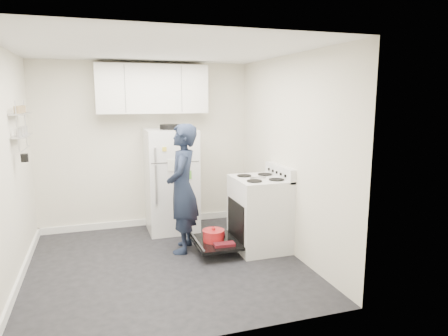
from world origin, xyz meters
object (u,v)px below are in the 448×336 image
object	(u,v)px
person	(183,189)
open_oven_door	(215,239)
electric_range	(258,214)
refrigerator	(171,180)

from	to	relation	value
person	open_oven_door	bearing A→B (deg)	78.98
electric_range	person	distance (m)	1.05
person	electric_range	bearing A→B (deg)	97.25
refrigerator	person	world-z (taller)	person
open_oven_door	person	bearing A→B (deg)	148.34
open_oven_door	refrigerator	size ratio (longest dim) A/B	0.44
open_oven_door	person	xyz separation A→B (m)	(-0.36, 0.22, 0.64)
electric_range	open_oven_door	bearing A→B (deg)	179.53
electric_range	refrigerator	size ratio (longest dim) A/B	0.69
open_oven_door	refrigerator	world-z (taller)	refrigerator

